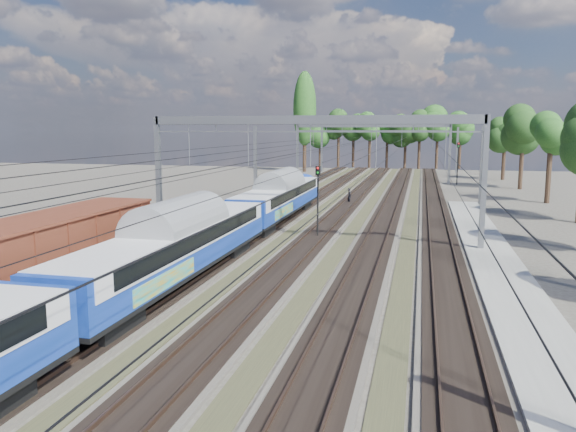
% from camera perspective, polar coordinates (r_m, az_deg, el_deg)
% --- Properties ---
extents(track_bed, '(21.00, 130.00, 0.34)m').
position_cam_1_polar(track_bed, '(54.39, 5.30, 0.34)').
color(track_bed, '#47423A').
rests_on(track_bed, ground).
extents(platform, '(3.00, 70.00, 0.30)m').
position_cam_1_polar(platform, '(29.70, 21.75, -7.26)').
color(platform, gray).
rests_on(platform, ground).
extents(catenary, '(25.65, 130.00, 9.00)m').
position_cam_1_polar(catenary, '(61.41, 6.72, 7.18)').
color(catenary, slate).
rests_on(catenary, ground).
extents(tree_belt, '(40.22, 101.21, 12.05)m').
position_cam_1_polar(tree_belt, '(98.79, 13.50, 8.47)').
color(tree_belt, black).
rests_on(tree_belt, ground).
extents(poplar, '(4.40, 4.40, 19.04)m').
position_cam_1_polar(poplar, '(108.61, 1.71, 10.79)').
color(poplar, black).
rests_on(poplar, ground).
extents(emu_train, '(3.04, 64.27, 4.44)m').
position_cam_1_polar(emu_train, '(28.91, -11.43, -2.21)').
color(emu_train, black).
rests_on(emu_train, ground).
extents(freight_boxcar, '(3.20, 15.43, 3.98)m').
position_cam_1_polar(freight_boxcar, '(27.56, -23.84, -3.72)').
color(freight_boxcar, black).
rests_on(freight_boxcar, ground).
extents(worker, '(0.63, 0.74, 1.72)m').
position_cam_1_polar(worker, '(61.83, 6.26, 2.05)').
color(worker, black).
rests_on(worker, ground).
extents(signal_near, '(0.37, 0.34, 5.39)m').
position_cam_1_polar(signal_near, '(41.56, 3.05, 2.37)').
color(signal_near, black).
rests_on(signal_near, ground).
extents(signal_far, '(0.43, 0.39, 6.20)m').
position_cam_1_polar(signal_far, '(86.41, 16.88, 5.66)').
color(signal_far, black).
rests_on(signal_far, ground).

